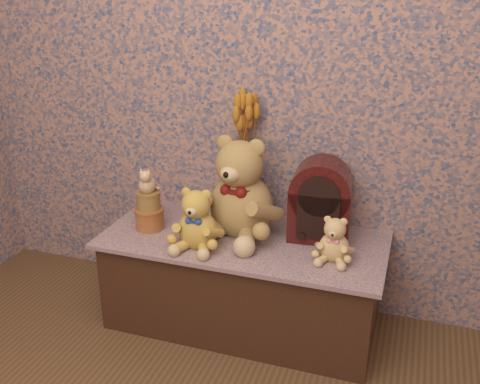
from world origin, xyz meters
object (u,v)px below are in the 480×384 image
at_px(teddy_medium, 197,215).
at_px(teddy_small, 335,236).
at_px(cat_figurine, 147,179).
at_px(biscuit_tin_lower, 150,219).
at_px(teddy_large, 242,182).
at_px(cathedral_radio, 320,199).
at_px(ceramic_vase, 243,199).

xyz_separation_m(teddy_medium, teddy_small, (0.58, 0.06, -0.04)).
xyz_separation_m(teddy_small, cat_figurine, (-0.87, 0.03, 0.14)).
distance_m(teddy_medium, teddy_small, 0.59).
distance_m(teddy_medium, biscuit_tin_lower, 0.31).
xyz_separation_m(teddy_medium, cat_figurine, (-0.28, 0.09, 0.10)).
relative_size(teddy_small, cat_figurine, 1.64).
height_order(teddy_large, cathedral_radio, teddy_large).
height_order(teddy_large, ceramic_vase, teddy_large).
height_order(teddy_large, cat_figurine, teddy_large).
bearing_deg(ceramic_vase, teddy_small, -29.72).
bearing_deg(biscuit_tin_lower, cathedral_radio, 11.80).
relative_size(teddy_large, ceramic_vase, 2.53).
distance_m(teddy_small, cat_figurine, 0.88).
bearing_deg(biscuit_tin_lower, teddy_large, 13.44).
relative_size(ceramic_vase, biscuit_tin_lower, 1.46).
height_order(teddy_medium, ceramic_vase, teddy_medium).
xyz_separation_m(teddy_large, teddy_small, (0.45, -0.13, -0.14)).
bearing_deg(teddy_large, teddy_medium, -117.59).
bearing_deg(biscuit_tin_lower, teddy_medium, -17.89).
bearing_deg(ceramic_vase, biscuit_tin_lower, -146.06).
xyz_separation_m(teddy_medium, biscuit_tin_lower, (-0.28, 0.09, -0.10)).
relative_size(teddy_large, cat_figurine, 3.86).
xyz_separation_m(ceramic_vase, biscuit_tin_lower, (-0.38, -0.25, -0.05)).
distance_m(teddy_medium, ceramic_vase, 0.36).
bearing_deg(cat_figurine, cathedral_radio, -2.88).
xyz_separation_m(teddy_small, cathedral_radio, (-0.10, 0.19, 0.08)).
distance_m(teddy_large, teddy_medium, 0.26).
distance_m(cathedral_radio, biscuit_tin_lower, 0.79).
bearing_deg(teddy_large, cat_figurine, -158.64).
bearing_deg(cat_figurine, ceramic_vase, 19.26).
relative_size(ceramic_vase, cat_figurine, 1.53).
xyz_separation_m(teddy_large, cat_figurine, (-0.42, -0.10, -0.00)).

